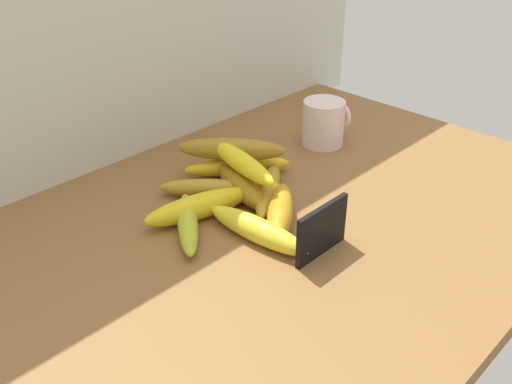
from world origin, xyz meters
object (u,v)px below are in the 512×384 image
(banana_2, at_px, (199,206))
(banana_5, at_px, (280,211))
(banana_4, at_px, (188,223))
(banana_0, at_px, (255,178))
(banana_6, at_px, (257,230))
(banana_8, at_px, (241,186))
(banana_7, at_px, (210,188))
(banana_1, at_px, (268,190))
(coffee_mug, at_px, (324,122))
(chalkboard_sign, at_px, (321,232))
(banana_9, at_px, (240,163))
(banana_10, at_px, (231,149))
(banana_3, at_px, (238,167))

(banana_2, relative_size, banana_5, 1.13)
(banana_2, xyz_separation_m, banana_4, (-0.04, -0.02, -0.01))
(banana_5, bearing_deg, banana_0, 63.13)
(banana_5, distance_m, banana_6, 0.06)
(banana_8, bearing_deg, banana_7, 135.31)
(banana_0, xyz_separation_m, banana_1, (-0.01, -0.05, -0.00))
(banana_2, xyz_separation_m, banana_5, (0.08, -0.11, -0.00))
(coffee_mug, distance_m, banana_2, 0.38)
(banana_6, bearing_deg, banana_1, 35.64)
(chalkboard_sign, relative_size, banana_9, 0.58)
(chalkboard_sign, distance_m, banana_2, 0.22)
(banana_5, bearing_deg, banana_1, 56.56)
(chalkboard_sign, height_order, banana_4, chalkboard_sign)
(banana_0, relative_size, banana_5, 1.10)
(chalkboard_sign, distance_m, coffee_mug, 0.39)
(banana_5, distance_m, banana_10, 0.18)
(banana_4, xyz_separation_m, banana_9, (0.14, 0.03, 0.05))
(chalkboard_sign, bearing_deg, banana_7, 91.02)
(banana_6, bearing_deg, coffee_mug, 22.77)
(banana_1, height_order, banana_6, banana_6)
(chalkboard_sign, xyz_separation_m, banana_1, (0.06, 0.17, -0.02))
(banana_4, distance_m, banana_9, 0.15)
(banana_7, xyz_separation_m, banana_8, (0.04, -0.04, 0.00))
(banana_9, bearing_deg, coffee_mug, 5.25)
(banana_5, bearing_deg, banana_2, 127.79)
(banana_7, distance_m, banana_8, 0.06)
(banana_4, xyz_separation_m, banana_7, (0.10, 0.06, 0.00))
(banana_5, height_order, banana_7, banana_5)
(coffee_mug, xyz_separation_m, banana_0, (-0.23, -0.03, -0.03))
(banana_1, xyz_separation_m, banana_9, (-0.02, 0.05, 0.04))
(chalkboard_sign, bearing_deg, banana_9, 79.21)
(banana_6, height_order, banana_8, banana_8)
(banana_4, bearing_deg, coffee_mug, 7.03)
(chalkboard_sign, xyz_separation_m, banana_10, (0.08, 0.27, 0.02))
(banana_6, height_order, banana_10, banana_10)
(banana_1, distance_m, banana_8, 0.05)
(banana_8, relative_size, banana_9, 0.86)
(banana_4, bearing_deg, banana_7, 29.55)
(banana_2, height_order, banana_3, banana_2)
(banana_2, height_order, banana_7, banana_2)
(banana_1, relative_size, banana_4, 1.09)
(banana_1, height_order, banana_7, same)
(banana_0, height_order, banana_8, banana_8)
(banana_2, bearing_deg, banana_8, -0.92)
(banana_4, height_order, banana_5, banana_5)
(coffee_mug, height_order, banana_6, coffee_mug)
(banana_3, relative_size, banana_5, 1.15)
(banana_3, distance_m, banana_4, 0.21)
(coffee_mug, height_order, banana_4, coffee_mug)
(banana_3, relative_size, banana_4, 1.12)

